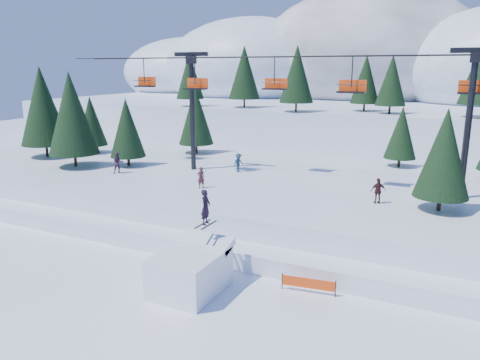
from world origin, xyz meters
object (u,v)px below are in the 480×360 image
at_px(jump_kicker, 191,269).
at_px(banner_near, 308,283).
at_px(banner_far, 427,284).
at_px(chairlift, 314,96).

bearing_deg(jump_kicker, banner_near, 23.06).
relative_size(jump_kicker, banner_near, 1.82).
xyz_separation_m(banner_near, banner_far, (5.55, 2.63, 0.00)).
bearing_deg(jump_kicker, banner_far, 24.19).
height_order(jump_kicker, chairlift, chairlift).
bearing_deg(banner_near, banner_far, 25.32).
xyz_separation_m(chairlift, banner_far, (9.87, -11.17, -8.78)).
relative_size(banner_near, banner_far, 1.04).
xyz_separation_m(jump_kicker, banner_near, (5.65, 2.41, -0.65)).
relative_size(jump_kicker, chairlift, 0.11).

